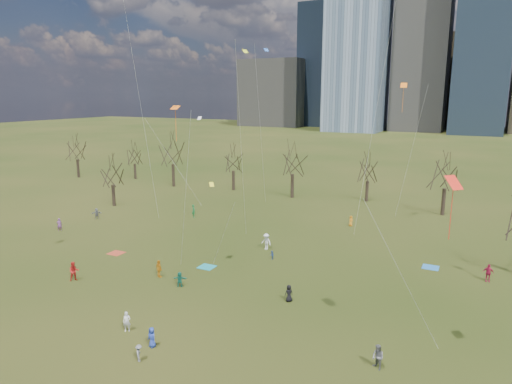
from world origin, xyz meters
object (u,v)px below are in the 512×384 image
at_px(person_0, 152,337).
at_px(person_2, 74,271).
at_px(person_4, 159,269).
at_px(person_1, 127,322).
at_px(blanket_crimson, 116,253).
at_px(blanket_teal, 207,267).
at_px(blanket_navy, 431,267).

relative_size(person_0, person_2, 0.78).
bearing_deg(person_4, person_1, 138.62).
height_order(blanket_crimson, person_4, person_4).
height_order(person_0, person_4, person_4).
distance_m(person_1, person_2, 12.04).
xyz_separation_m(blanket_teal, blanket_navy, (20.47, 10.03, 0.00)).
bearing_deg(blanket_crimson, blanket_navy, 19.09).
relative_size(blanket_teal, blanket_navy, 1.00).
relative_size(person_1, person_4, 0.87).
height_order(blanket_navy, blanket_crimson, same).
relative_size(blanket_teal, person_2, 0.86).
bearing_deg(person_0, person_4, 145.20).
bearing_deg(blanket_crimson, person_1, -44.39).
distance_m(blanket_crimson, person_0, 20.87).
bearing_deg(blanket_teal, person_1, -83.15).
bearing_deg(person_4, blanket_crimson, 2.45).
relative_size(blanket_crimson, person_1, 1.05).
xyz_separation_m(blanket_teal, person_1, (1.63, -13.53, 0.75)).
height_order(blanket_teal, blanket_navy, same).
distance_m(blanket_navy, person_1, 30.18).
xyz_separation_m(blanket_teal, person_2, (-9.31, -8.50, 0.92)).
bearing_deg(person_0, blanket_teal, 127.28).
relative_size(person_0, person_1, 0.95).
distance_m(blanket_teal, person_1, 13.65).
relative_size(blanket_navy, person_4, 0.91).
xyz_separation_m(blanket_navy, blanket_crimson, (-31.71, -10.97, 0.00)).
bearing_deg(person_2, blanket_navy, -21.44).
relative_size(blanket_crimson, person_2, 0.86).
distance_m(blanket_navy, blanket_crimson, 33.56).
distance_m(blanket_crimson, person_4, 9.24).
height_order(blanket_crimson, person_1, person_1).
bearing_deg(person_1, blanket_crimson, 100.80).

